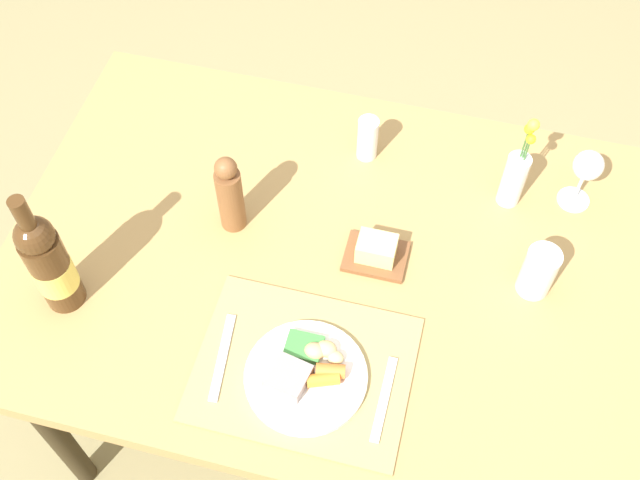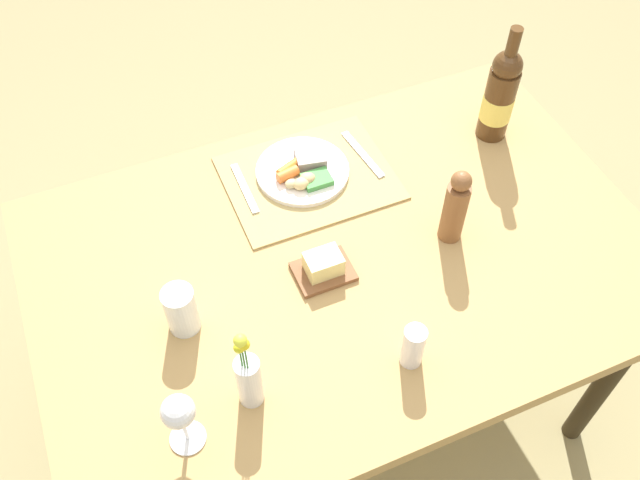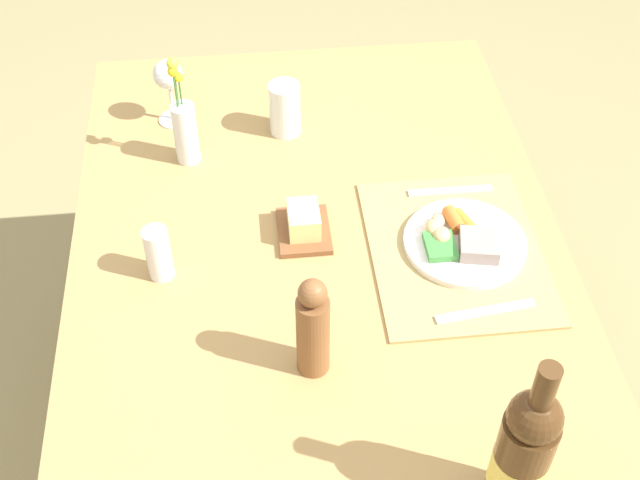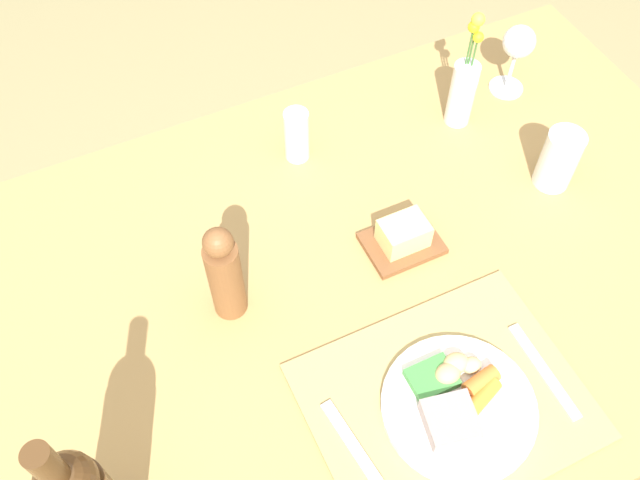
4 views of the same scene
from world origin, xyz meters
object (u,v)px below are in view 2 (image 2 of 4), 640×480
pepper_mill (455,207)px  wine_glass (179,414)px  dining_table (344,274)px  water_tumbler (182,312)px  fork (363,154)px  butter_dish (323,267)px  dinner_plate (303,170)px  flower_vase (249,378)px  wine_bottle (500,95)px  salt_shaker (413,346)px  knife (245,188)px

pepper_mill → wine_glass: bearing=18.9°
dining_table → pepper_mill: size_ratio=6.82×
water_tumbler → pepper_mill: (-0.64, 0.00, 0.05)m
fork → butter_dish: butter_dish is taller
dinner_plate → flower_vase: (0.32, 0.52, 0.06)m
pepper_mill → wine_glass: pepper_mill is taller
wine_bottle → butter_dish: size_ratio=2.50×
wine_bottle → butter_dish: 0.65m
salt_shaker → butter_dish: size_ratio=0.85×
dining_table → water_tumbler: bearing=5.1°
salt_shaker → water_tumbler: bearing=-32.9°
dining_table → water_tumbler: water_tumbler is taller
wine_glass → flower_vase: bearing=-167.0°
salt_shaker → wine_glass: (0.47, -0.02, 0.06)m
dinner_plate → pepper_mill: 0.40m
fork → flower_vase: size_ratio=0.74×
wine_bottle → water_tumbler: bearing=15.7°
knife → butter_dish: butter_dish is taller
pepper_mill → salt_shaker: (0.24, 0.26, -0.04)m
dining_table → salt_shaker: 0.32m
water_tumbler → knife: bearing=-127.6°
water_tumbler → wine_bottle: size_ratio=0.37×
wine_bottle → salt_shaker: bearing=45.5°
dining_table → dinner_plate: size_ratio=6.06×
pepper_mill → wine_bottle: bearing=-136.3°
wine_bottle → pepper_mill: (0.27, 0.26, -0.03)m
fork → butter_dish: size_ratio=1.41×
water_tumbler → salt_shaker: size_ratio=1.08×
butter_dish → fork: bearing=-128.5°
pepper_mill → salt_shaker: pepper_mill is taller
wine_glass → butter_dish: bearing=-146.8°
dinner_plate → water_tumbler: (0.40, 0.31, 0.03)m
dinner_plate → pepper_mill: size_ratio=1.12×
knife → salt_shaker: (-0.16, 0.58, 0.05)m
fork → dinner_plate: bearing=-5.5°
knife → dining_table: bearing=118.0°
water_tumbler → flower_vase: bearing=109.4°
knife → wine_bottle: (-0.67, 0.06, 0.12)m
wine_bottle → dining_table: bearing=23.0°
fork → water_tumbler: (0.56, 0.31, 0.04)m
fork → knife: size_ratio=1.07×
pepper_mill → butter_dish: (0.32, -0.01, -0.07)m
water_tumbler → salt_shaker: 0.48m
water_tumbler → flower_vase: size_ratio=0.48×
knife → flower_vase: (0.17, 0.53, 0.07)m
knife → water_tumbler: water_tumbler is taller
fork → salt_shaker: salt_shaker is taller
dinner_plate → salt_shaker: size_ratio=2.11×
butter_dish → dining_table: bearing=-159.1°
pepper_mill → flower_vase: bearing=20.3°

